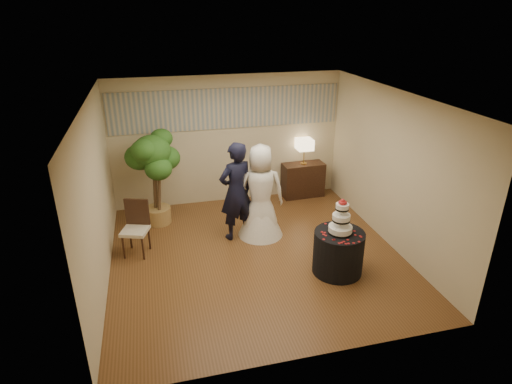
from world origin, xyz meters
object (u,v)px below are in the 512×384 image
object	(u,v)px
cake_table	(338,252)
table_lamp	(304,152)
side_chair	(135,229)
ficus_tree	(154,178)
groom	(236,191)
bride	(261,192)
wedding_cake	(341,216)
console	(303,180)

from	to	relation	value
cake_table	table_lamp	distance (m)	3.22
table_lamp	side_chair	bearing A→B (deg)	-155.37
cake_table	ficus_tree	distance (m)	3.83
groom	ficus_tree	xyz separation A→B (m)	(-1.44, 0.96, 0.03)
cake_table	side_chair	bearing A→B (deg)	156.81
bride	table_lamp	size ratio (longest dim) A/B	3.12
wedding_cake	bride	bearing A→B (deg)	120.93
wedding_cake	console	size ratio (longest dim) A/B	0.63
bride	groom	bearing A→B (deg)	5.08
cake_table	wedding_cake	xyz separation A→B (m)	(0.00, 0.00, 0.66)
cake_table	console	xyz separation A→B (m)	(0.50, 3.10, 0.03)
groom	bride	bearing A→B (deg)	157.16
groom	console	xyz separation A→B (m)	(1.88, 1.54, -0.55)
cake_table	console	bearing A→B (deg)	80.84
table_lamp	cake_table	bearing A→B (deg)	-99.16
wedding_cake	console	bearing A→B (deg)	80.84
bride	table_lamp	distance (m)	2.12
groom	table_lamp	bearing A→B (deg)	-160.34
console	ficus_tree	world-z (taller)	ficus_tree
ficus_tree	wedding_cake	bearing A→B (deg)	-41.83
wedding_cake	table_lamp	bearing A→B (deg)	80.84
cake_table	console	size ratio (longest dim) A/B	0.87
console	side_chair	size ratio (longest dim) A/B	0.96
bride	side_chair	distance (m)	2.35
side_chair	groom	bearing A→B (deg)	24.37
wedding_cake	cake_table	bearing A→B (deg)	-90.00
table_lamp	bride	bearing A→B (deg)	-132.25
side_chair	console	bearing A→B (deg)	43.60
groom	wedding_cake	world-z (taller)	groom
bride	ficus_tree	world-z (taller)	ficus_tree
cake_table	bride	bearing A→B (deg)	120.93
groom	cake_table	distance (m)	2.16
cake_table	table_lamp	bearing A→B (deg)	80.84
table_lamp	console	bearing A→B (deg)	0.00
groom	table_lamp	distance (m)	2.43
cake_table	ficus_tree	bearing A→B (deg)	138.17
cake_table	table_lamp	size ratio (longest dim) A/B	1.41
groom	bride	world-z (taller)	groom
bride	cake_table	world-z (taller)	bride
console	side_chair	bearing A→B (deg)	-157.91
groom	ficus_tree	distance (m)	1.73
bride	cake_table	distance (m)	1.87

